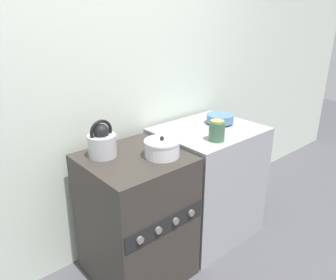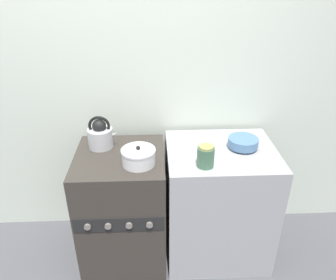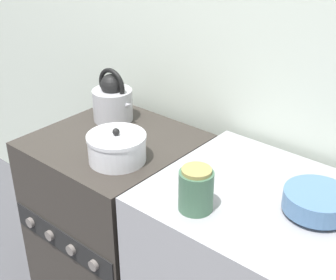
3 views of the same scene
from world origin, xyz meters
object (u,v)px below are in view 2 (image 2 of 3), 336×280
at_px(kettle, 100,135).
at_px(enamel_bowl, 243,142).
at_px(cooking_pot, 139,157).
at_px(stove, 123,207).
at_px(storage_jar, 206,156).

bearing_deg(kettle, enamel_bowl, -5.43).
bearing_deg(cooking_pot, enamel_bowl, 11.71).
bearing_deg(enamel_bowl, stove, -177.31).
relative_size(stove, kettle, 3.76).
bearing_deg(kettle, cooking_pot, -41.62).
height_order(kettle, storage_jar, kettle).
xyz_separation_m(kettle, enamel_bowl, (1.00, -0.10, -0.03)).
bearing_deg(enamel_bowl, cooking_pot, -168.29).
bearing_deg(cooking_pot, stove, 141.74).
bearing_deg(stove, storage_jar, -17.91).
xyz_separation_m(stove, cooking_pot, (0.14, -0.11, 0.50)).
relative_size(cooking_pot, enamel_bowl, 1.07).
bearing_deg(enamel_bowl, storage_jar, -143.14).
bearing_deg(stove, enamel_bowl, 2.69).
xyz_separation_m(kettle, cooking_pot, (0.28, -0.25, -0.04)).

